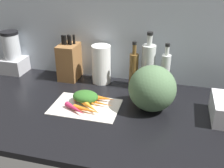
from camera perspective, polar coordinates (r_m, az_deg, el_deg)
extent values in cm
cube|color=black|center=(132.04, -3.38, -5.77)|extent=(170.00, 80.00, 3.00)
cube|color=#ADB7C1|center=(153.82, 0.70, 11.82)|extent=(170.00, 3.00, 60.00)
cube|color=beige|center=(132.02, -5.85, -4.91)|extent=(33.87, 22.68, 0.80)
cone|color=orange|center=(134.91, -1.79, -3.16)|extent=(11.40, 2.72, 2.72)
cone|color=#B2264C|center=(127.11, -8.01, -5.46)|extent=(13.56, 9.28, 2.70)
cone|color=orange|center=(131.82, -3.39, -4.10)|extent=(17.20, 4.60, 2.20)
cone|color=orange|center=(126.01, -5.50, -5.65)|extent=(14.60, 4.90, 2.55)
cone|color=orange|center=(127.87, -4.79, -5.00)|extent=(11.90, 10.12, 2.94)
cone|color=orange|center=(134.75, -5.87, -3.44)|extent=(12.05, 2.88, 2.33)
cone|color=orange|center=(133.29, -5.29, -3.65)|extent=(15.00, 11.65, 2.81)
ellipsoid|color=#2D6023|center=(134.20, -5.87, -2.76)|extent=(13.35, 10.27, 5.65)
ellipsoid|color=#4C6B47|center=(126.06, 8.83, -0.98)|extent=(23.00, 21.73, 22.75)
cube|color=brown|center=(161.12, -9.18, 5.00)|extent=(11.00, 17.14, 21.66)
cylinder|color=black|center=(156.85, -10.78, 9.53)|extent=(1.78, 1.78, 5.50)
cylinder|color=black|center=(155.98, -10.30, 9.48)|extent=(1.95, 1.95, 5.50)
cylinder|color=black|center=(156.82, -9.53, 9.63)|extent=(1.51, 1.51, 5.50)
cylinder|color=black|center=(155.13, -9.18, 9.47)|extent=(1.62, 1.62, 5.50)
cylinder|color=black|center=(156.40, -8.35, 9.67)|extent=(1.47, 1.47, 5.50)
cube|color=#B2B2B7|center=(180.61, -20.58, 3.92)|extent=(14.14, 14.14, 9.51)
cylinder|color=silver|center=(176.55, -21.22, 7.69)|extent=(10.61, 10.61, 15.66)
cylinder|color=black|center=(174.21, -21.69, 10.40)|extent=(10.82, 10.82, 1.80)
cylinder|color=white|center=(152.95, -2.36, 4.35)|extent=(10.97, 10.97, 22.69)
cylinder|color=brown|center=(146.88, 4.75, 2.81)|extent=(5.07, 5.07, 20.29)
cylinder|color=brown|center=(142.22, 4.95, 7.59)|extent=(2.22, 2.22, 5.58)
cylinder|color=black|center=(141.11, 5.00, 8.97)|extent=(2.55, 2.55, 1.60)
cylinder|color=silver|center=(146.38, 7.90, 3.65)|extent=(7.57, 7.57, 25.44)
cylinder|color=silver|center=(141.16, 8.29, 9.50)|extent=(2.83, 2.83, 5.71)
cylinder|color=black|center=(140.16, 8.38, 10.93)|extent=(3.25, 3.25, 1.60)
cylinder|color=silver|center=(145.69, 11.54, 2.32)|extent=(5.06, 5.06, 21.14)
cylinder|color=silver|center=(141.01, 12.01, 7.15)|extent=(2.19, 2.19, 4.88)
cylinder|color=black|center=(140.01, 12.14, 8.40)|extent=(2.52, 2.52, 1.60)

